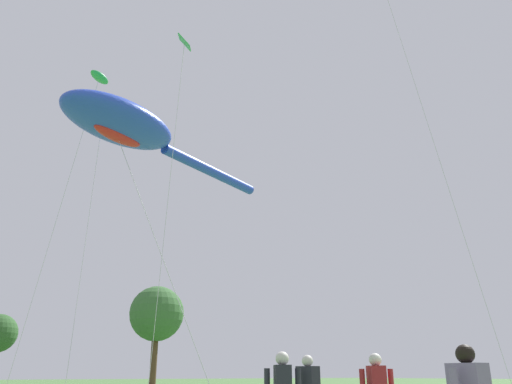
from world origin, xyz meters
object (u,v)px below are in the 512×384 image
object	(u,v)px
small_kite_stunt_black	(102,122)
tree_oak_left	(157,314)
small_kite_bird_shape	(99,79)
big_show_kite	(127,127)
small_kite_streamer_purple	(182,63)

from	to	relation	value
small_kite_stunt_black	tree_oak_left	world-z (taller)	small_kite_stunt_black
small_kite_bird_shape	small_kite_stunt_black	bearing A→B (deg)	-27.93
big_show_kite	tree_oak_left	world-z (taller)	big_show_kite
small_kite_streamer_purple	small_kite_bird_shape	distance (m)	7.17
small_kite_bird_shape	big_show_kite	bearing A→B (deg)	-116.84
big_show_kite	small_kite_stunt_black	world-z (taller)	small_kite_stunt_black
big_show_kite	tree_oak_left	bearing A→B (deg)	-137.18
small_kite_streamer_purple	tree_oak_left	size ratio (longest dim) A/B	1.29
small_kite_stunt_black	tree_oak_left	distance (m)	40.56
small_kite_bird_shape	tree_oak_left	distance (m)	41.22
small_kite_streamer_purple	tree_oak_left	distance (m)	46.22
big_show_kite	small_kite_stunt_black	bearing A→B (deg)	-102.60
big_show_kite	tree_oak_left	xyz separation A→B (m)	(19.31, 37.72, -3.82)
big_show_kite	small_kite_streamer_purple	world-z (taller)	small_kite_streamer_purple
small_kite_streamer_purple	small_kite_bird_shape	xyz separation A→B (m)	(-1.35, 6.70, 2.19)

